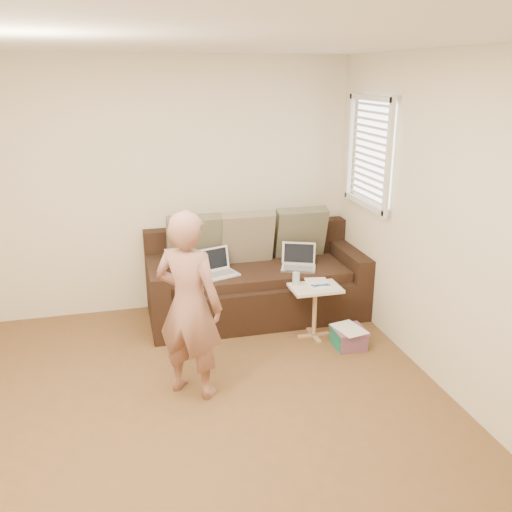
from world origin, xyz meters
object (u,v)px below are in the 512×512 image
laptop_white (220,275)px  person (189,305)px  sofa (256,277)px  side_table (315,312)px  striped_box (349,337)px  drinking_glass (296,279)px  laptop_silver (298,269)px

laptop_white → person: (-0.45, -1.17, 0.23)m
laptop_white → sofa: bearing=-2.2°
side_table → striped_box: size_ratio=1.76×
side_table → striped_box: side_table is taller
sofa → person: size_ratio=1.47×
drinking_glass → striped_box: bearing=-43.5°
laptop_silver → striped_box: (0.25, -0.76, -0.43)m
laptop_silver → drinking_glass: laptop_silver is taller
sofa → side_table: sofa is taller
sofa → laptop_white: sofa is taller
person → side_table: size_ratio=2.92×
laptop_white → side_table: bearing=-50.1°
laptop_white → striped_box: 1.39m
drinking_glass → person: bearing=-145.5°
sofa → side_table: 0.77m
drinking_glass → striped_box: size_ratio=0.41×
person → drinking_glass: bearing=-109.3°
striped_box → laptop_silver: bearing=108.0°
laptop_silver → side_table: (0.01, -0.48, -0.26)m
side_table → striped_box: bearing=-49.4°
side_table → drinking_glass: (-0.16, 0.10, 0.32)m
person → drinking_glass: person is taller
side_table → striped_box: 0.40m
laptop_silver → side_table: size_ratio=0.67×
striped_box → person: bearing=-165.7°
laptop_white → laptop_silver: bearing=-20.3°
person → striped_box: person is taller
side_table → drinking_glass: drinking_glass is taller
person → side_table: person is taller
sofa → striped_box: bearing=-54.2°
sofa → person: bearing=-123.7°
laptop_white → side_table: laptop_white is taller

